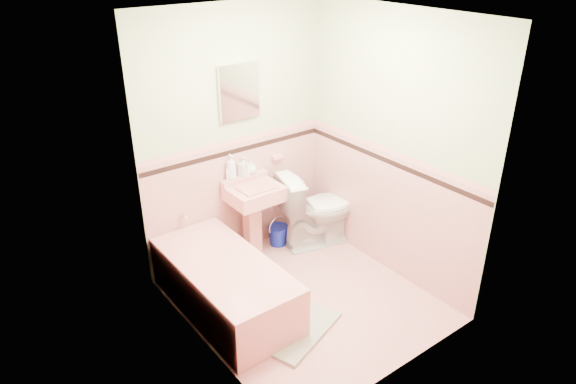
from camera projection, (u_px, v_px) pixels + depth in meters
floor at (304, 299)px, 4.83m from camera, size 2.20×2.20×0.00m
ceiling at (309, 14)px, 3.73m from camera, size 2.20×2.20×0.00m
wall_back at (235, 138)px, 5.06m from camera, size 2.50×0.00×2.50m
wall_front at (411, 230)px, 3.49m from camera, size 2.50×0.00×2.50m
wall_left at (197, 210)px, 3.73m from camera, size 0.00×2.50×2.50m
wall_right at (392, 148)px, 4.82m from camera, size 0.00×2.50×2.50m
wainscot_back at (238, 198)px, 5.34m from camera, size 2.00×0.00×2.00m
wainscot_front at (400, 307)px, 3.78m from camera, size 2.00×0.00×2.00m
wainscot_left at (205, 285)px, 4.03m from camera, size 0.00×2.20×2.20m
wainscot_right at (385, 211)px, 5.10m from camera, size 0.00×2.20×2.20m
accent_back at (236, 151)px, 5.11m from camera, size 2.00×0.00×2.00m
accent_front at (407, 245)px, 3.56m from camera, size 2.00×0.00×2.00m
accent_left at (200, 225)px, 3.80m from camera, size 0.00×2.20×2.20m
accent_right at (389, 162)px, 4.86m from camera, size 0.00×2.20×2.20m
cap_back at (236, 141)px, 5.06m from camera, size 2.00×0.00×2.00m
cap_front at (408, 233)px, 3.51m from camera, size 2.00×0.00×2.00m
cap_left at (199, 213)px, 3.76m from camera, size 0.00×2.20×2.20m
cap_right at (390, 152)px, 4.82m from camera, size 0.00×2.20×2.20m
bathtub at (225, 287)px, 4.62m from camera, size 0.70×1.50×0.45m
tub_faucet at (184, 215)px, 4.96m from camera, size 0.04×0.12×0.04m
sink at (255, 223)px, 5.29m from camera, size 0.51×0.48×0.80m
sink_faucet at (246, 168)px, 5.15m from camera, size 0.02×0.02×0.10m
medicine_cabinet at (239, 92)px, 4.87m from camera, size 0.42×0.04×0.53m
soap_dish at (277, 157)px, 5.42m from camera, size 0.11×0.07×0.04m
soap_bottle_left at (231, 167)px, 5.09m from camera, size 0.11×0.11×0.26m
soap_bottle_mid at (244, 166)px, 5.18m from camera, size 0.12×0.12×0.20m
soap_bottle_right at (251, 167)px, 5.24m from camera, size 0.12×0.12×0.14m
tube at (228, 175)px, 5.10m from camera, size 0.05×0.05×0.12m
toilet at (317, 208)px, 5.54m from camera, size 0.90×0.65×0.83m
bucket at (278, 235)px, 5.65m from camera, size 0.28×0.28×0.22m
bath_mat at (294, 328)px, 4.46m from camera, size 0.88×0.73×0.03m
shoe at (296, 311)px, 4.58m from camera, size 0.16×0.08×0.06m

